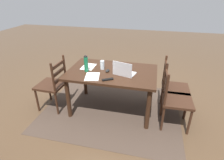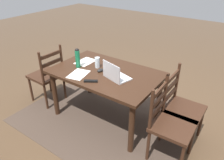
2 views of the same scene
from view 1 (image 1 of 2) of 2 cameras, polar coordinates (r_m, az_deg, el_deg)
The scene contains 13 objects.
ground_plane at distance 3.34m, azimuth -0.03°, elevation -8.89°, with size 14.00×14.00×0.00m, color brown.
area_rug at distance 3.33m, azimuth -0.03°, elevation -8.85°, with size 2.36×1.91×0.01m, color #47382D.
dining_table at distance 3.00m, azimuth -0.03°, elevation 1.12°, with size 1.44×0.92×0.74m.
chair_left_near at distance 3.21m, azimuth 18.65°, elevation -2.30°, with size 0.44×0.44×0.95m.
chair_right_far at distance 3.30m, azimuth -18.17°, elevation -1.39°, with size 0.45×0.45×0.95m.
chair_left_far at distance 2.89m, azimuth 19.08°, elevation -5.81°, with size 0.45×0.45×0.95m.
laptop at distance 2.82m, azimuth 3.71°, elevation 2.74°, with size 0.37×0.30×0.23m.
water_bottle at distance 2.93m, azimuth -8.21°, elevation 5.28°, with size 0.06×0.06×0.27m.
drinking_glass at distance 3.01m, azimuth -3.09°, elevation 4.74°, with size 0.07×0.07×0.15m, color silver.
computer_mouse at distance 2.94m, azimuth -1.44°, elevation 2.97°, with size 0.06×0.10×0.03m, color black.
tv_remote at distance 2.67m, azimuth -1.39°, elevation 0.18°, with size 0.04×0.17×0.02m, color black.
paper_stack_left at distance 3.16m, azimuth -7.43°, elevation 4.21°, with size 0.21×0.30×0.00m, color white.
paper_stack_right at distance 2.79m, azimuth -6.24°, elevation 1.12°, with size 0.21×0.30×0.00m, color white.
Camera 1 is at (-0.62, 2.62, 1.96)m, focal length 28.98 mm.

